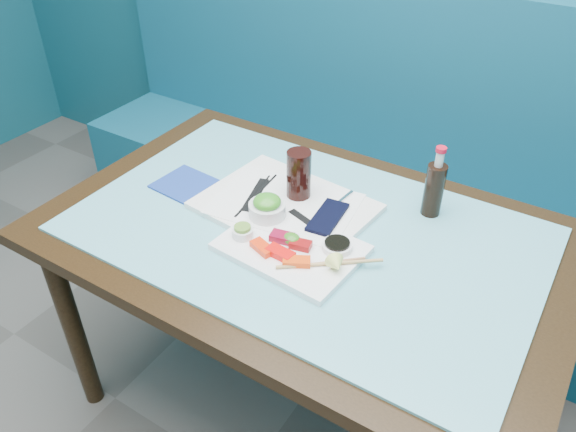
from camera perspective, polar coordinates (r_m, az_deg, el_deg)
The scene contains 34 objects.
booth_bench at distance 2.36m, azimuth 12.02°, elevation 1.92°, with size 3.00×0.56×1.17m.
dining_table at distance 1.57m, azimuth 1.64°, elevation -3.87°, with size 1.40×0.90×0.75m.
glass_top at distance 1.51m, azimuth 1.70°, elevation -1.34°, with size 1.22×0.76×0.01m, color #60B3C1.
sashimi_plate at distance 1.43m, azimuth 0.31°, elevation -3.25°, with size 0.35×0.25×0.02m, color white.
salmon_left at distance 1.40m, azimuth -2.61°, elevation -3.23°, with size 0.07×0.03×0.02m, color #FF310A.
salmon_mid at distance 1.38m, azimuth -0.78°, elevation -3.80°, with size 0.07×0.04×0.02m, color red.
salmon_right at distance 1.36m, azimuth 0.88°, elevation -4.65°, with size 0.07×0.03×0.02m, color #FF440A.
tuna_left at distance 1.43m, azimuth -0.60°, elevation -2.16°, with size 0.06×0.04×0.02m, color maroon.
tuna_right at distance 1.41m, azimuth 1.28°, elevation -2.93°, with size 0.05×0.03×0.02m, color maroon.
seaweed_garnish at distance 1.42m, azimuth 0.35°, elevation -2.30°, with size 0.05×0.04×0.02m, color #347A1C.
ramekin_wasabi at distance 1.45m, azimuth -4.62°, elevation -1.68°, with size 0.06×0.06×0.02m, color white.
wasabi_fill at distance 1.44m, azimuth -4.65°, elevation -1.18°, with size 0.04×0.04×0.01m, color #5D8D2D.
ramekin_ginger at distance 1.50m, azimuth -2.46°, elevation 0.02°, with size 0.05×0.05×0.02m, color white.
ginger_fill at distance 1.49m, azimuth -2.48°, elevation 0.54°, with size 0.05×0.05×0.01m, color beige.
soy_dish at distance 1.41m, azimuth 5.01°, elevation -3.07°, with size 0.08×0.08×0.02m, color white.
soy_fill at distance 1.41m, azimuth 5.03°, elevation -2.73°, with size 0.06×0.06×0.01m, color black.
lemon_wedge at distance 1.33m, azimuth 4.94°, elevation -4.97°, with size 0.05×0.05×0.04m, color #EDF273.
chopstick_sleeve at distance 1.50m, azimuth 1.94°, elevation -0.57°, with size 0.13×0.02×0.00m, color black.
wooden_chopstick_a at distance 1.37m, azimuth 3.90°, elevation -4.74°, with size 0.01×0.01×0.20m, color #A16D4C.
wooden_chopstick_b at distance 1.37m, azimuth 4.27°, elevation -4.85°, with size 0.01×0.01×0.26m, color tan.
serving_tray at distance 1.57m, azimuth -0.28°, elevation 0.99°, with size 0.46×0.34×0.02m, color white.
paper_placemat at distance 1.57m, azimuth -0.28°, elevation 1.28°, with size 0.39×0.27×0.00m, color white.
seaweed_bowl at distance 1.51m, azimuth -2.12°, elevation 0.61°, with size 0.10×0.10×0.04m, color silver.
seaweed_salad at distance 1.50m, azimuth -2.15°, elevation 1.45°, with size 0.08×0.08×0.04m, color #358F21.
cola_glass at distance 1.57m, azimuth 1.10°, elevation 4.24°, with size 0.07×0.07×0.14m, color black.
navy_pouch at distance 1.51m, azimuth 4.05°, elevation -0.13°, with size 0.07×0.16×0.01m, color black.
fork at distance 1.59m, azimuth 5.68°, elevation 1.81°, with size 0.01×0.01×0.08m, color silver.
black_chopstick_a at distance 1.61m, azimuth -3.46°, elevation 2.23°, with size 0.01×0.01×0.21m, color black.
black_chopstick_b at distance 1.60m, azimuth -3.22°, elevation 2.15°, with size 0.01×0.01×0.24m, color black.
tray_sleeve at distance 1.61m, azimuth -3.34°, elevation 2.17°, with size 0.03×0.17×0.00m, color black.
cola_bottle_body at distance 1.57m, azimuth 14.60°, elevation 2.57°, with size 0.05×0.05×0.15m, color black.
cola_bottle_neck at distance 1.52m, azimuth 15.15°, elevation 5.63°, with size 0.02×0.02×0.04m, color silver.
cola_bottle_cap at distance 1.51m, azimuth 15.32°, elevation 6.53°, with size 0.03×0.03×0.01m, color red.
blue_napkin at distance 1.71m, azimuth -10.52°, elevation 3.25°, with size 0.15×0.15×0.01m, color navy.
Camera 1 is at (0.60, 0.41, 1.68)m, focal length 35.00 mm.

